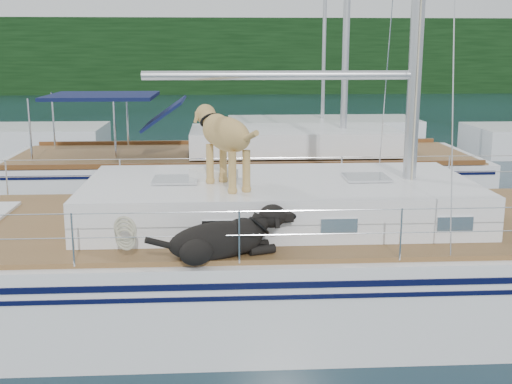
{
  "coord_description": "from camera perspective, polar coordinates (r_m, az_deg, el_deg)",
  "views": [
    {
      "loc": [
        -0.02,
        -8.5,
        3.54
      ],
      "look_at": [
        0.5,
        0.2,
        1.6
      ],
      "focal_mm": 45.0,
      "sensor_mm": 36.0,
      "label": 1
    }
  ],
  "objects": [
    {
      "name": "shore_bank",
      "position": [
        54.78,
        -3.42,
        9.45
      ],
      "size": [
        92.0,
        1.0,
        1.2
      ],
      "primitive_type": "cube",
      "color": "#595147",
      "rests_on": "ground"
    },
    {
      "name": "tree_line",
      "position": [
        53.5,
        -3.45,
        11.95
      ],
      "size": [
        90.0,
        3.0,
        6.0
      ],
      "primitive_type": "cube",
      "color": "black",
      "rests_on": "ground"
    },
    {
      "name": "main_sailboat",
      "position": [
        8.96,
        -2.55,
        -6.06
      ],
      "size": [
        12.0,
        3.98,
        14.01
      ],
      "color": "white",
      "rests_on": "ground"
    },
    {
      "name": "ground",
      "position": [
        9.21,
        -3.08,
        -10.08
      ],
      "size": [
        120.0,
        120.0,
        0.0
      ],
      "primitive_type": "plane",
      "color": "black",
      "rests_on": "ground"
    },
    {
      "name": "neighbor_sailboat",
      "position": [
        15.28,
        -0.81,
        1.56
      ],
      "size": [
        11.0,
        3.5,
        13.3
      ],
      "color": "white",
      "rests_on": "ground"
    },
    {
      "name": "bg_boat_center",
      "position": [
        25.02,
        5.9,
        5.39
      ],
      "size": [
        7.2,
        3.0,
        11.65
      ],
      "color": "white",
      "rests_on": "ground"
    }
  ]
}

